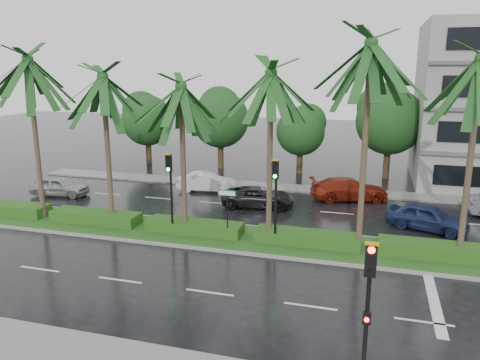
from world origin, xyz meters
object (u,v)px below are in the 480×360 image
(signal_median_left, at_px, (170,182))
(car_white, at_px, (206,182))
(car_darkgrey, at_px, (258,197))
(car_red, at_px, (349,189))
(signal_near, at_px, (367,310))
(car_blue, at_px, (428,217))
(car_silver, at_px, (60,186))
(street_sign, at_px, (227,202))

(signal_median_left, relative_size, car_white, 1.05)
(car_darkgrey, bearing_deg, car_red, -69.13)
(signal_near, bearing_deg, car_blue, 78.44)
(car_silver, relative_size, car_white, 0.96)
(car_white, height_order, car_blue, car_blue)
(signal_median_left, relative_size, car_blue, 1.03)
(signal_median_left, height_order, street_sign, signal_median_left)
(signal_near, height_order, street_sign, signal_near)
(signal_median_left, distance_m, car_white, 9.80)
(car_red, bearing_deg, car_blue, -155.03)
(signal_near, relative_size, car_silver, 1.09)
(street_sign, bearing_deg, car_silver, 159.29)
(signal_near, xyz_separation_m, car_white, (-11.50, 19.09, -1.82))
(car_silver, xyz_separation_m, car_red, (19.38, 4.49, 0.07))
(car_blue, bearing_deg, car_red, 61.92)
(signal_near, bearing_deg, signal_median_left, 135.91)
(street_sign, bearing_deg, car_white, 116.02)
(signal_near, distance_m, car_darkgrey, 17.88)
(street_sign, height_order, car_silver, street_sign)
(signal_near, height_order, signal_median_left, signal_median_left)
(car_white, bearing_deg, car_red, -94.87)
(signal_near, distance_m, street_sign, 12.11)
(car_darkgrey, relative_size, car_blue, 1.10)
(street_sign, bearing_deg, car_blue, 25.59)
(car_darkgrey, bearing_deg, signal_near, -166.58)
(car_silver, bearing_deg, signal_near, -133.49)
(car_silver, bearing_deg, car_red, -84.56)
(car_darkgrey, bearing_deg, car_blue, -109.34)
(street_sign, distance_m, car_white, 10.36)
(signal_near, xyz_separation_m, car_red, (-1.50, 19.60, -1.75))
(car_darkgrey, distance_m, car_red, 6.39)
(signal_median_left, bearing_deg, car_darkgrey, 65.75)
(car_red, bearing_deg, signal_near, 167.04)
(car_white, bearing_deg, car_silver, 105.12)
(street_sign, height_order, car_darkgrey, street_sign)
(street_sign, height_order, car_white, street_sign)
(signal_median_left, bearing_deg, car_red, 49.40)
(signal_near, distance_m, car_blue, 15.07)
(car_silver, relative_size, car_red, 0.78)
(car_silver, relative_size, car_blue, 0.94)
(signal_median_left, xyz_separation_m, street_sign, (3.00, 0.18, -0.87))
(signal_median_left, distance_m, car_darkgrey, 7.67)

